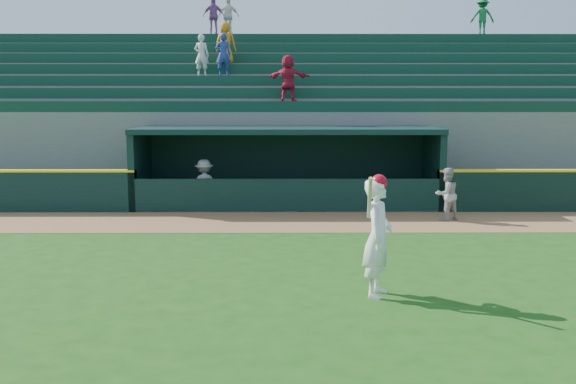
% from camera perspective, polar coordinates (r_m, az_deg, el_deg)
% --- Properties ---
extents(ground, '(120.00, 120.00, 0.00)m').
position_cam_1_polar(ground, '(12.78, 0.04, -6.80)').
color(ground, '#1D4A12').
rests_on(ground, ground).
extents(warning_track, '(40.00, 3.00, 0.01)m').
position_cam_1_polar(warning_track, '(17.56, -0.05, -2.66)').
color(warning_track, '#8E6039').
rests_on(warning_track, ground).
extents(dugout_player_front, '(0.89, 0.82, 1.47)m').
position_cam_1_polar(dugout_player_front, '(18.19, 13.92, -0.20)').
color(dugout_player_front, '#A7A7A2').
rests_on(dugout_player_front, ground).
extents(dugout_player_inside, '(1.09, 0.78, 1.53)m').
position_cam_1_polar(dugout_player_inside, '(19.65, -7.45, 0.67)').
color(dugout_player_inside, '#9D9D98').
rests_on(dugout_player_inside, ground).
extents(dugout, '(9.40, 2.80, 2.46)m').
position_cam_1_polar(dugout, '(20.45, -0.09, 2.70)').
color(dugout, slate).
rests_on(dugout, ground).
extents(stands, '(34.50, 6.30, 7.45)m').
position_cam_1_polar(stands, '(24.94, -0.11, 6.07)').
color(stands, slate).
rests_on(stands, ground).
extents(batter_at_plate, '(0.69, 0.91, 2.10)m').
position_cam_1_polar(batter_at_plate, '(10.93, 8.00, -3.87)').
color(batter_at_plate, white).
rests_on(batter_at_plate, ground).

